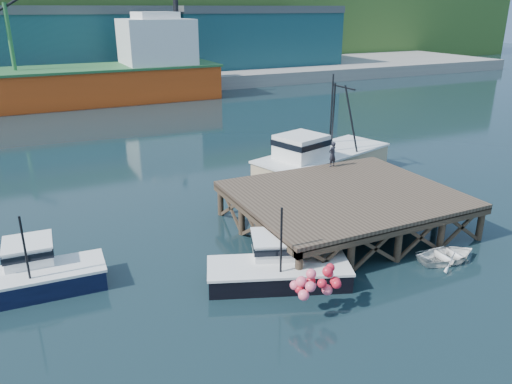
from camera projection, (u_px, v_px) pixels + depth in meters
ground at (257, 245)px, 26.76m from camera, size 300.00×300.00×0.00m
wharf at (346, 196)px, 28.17m from camera, size 12.00×10.00×2.62m
far_quay at (79, 75)px, 85.51m from camera, size 160.00×40.00×2.00m
warehouse_mid at (79, 44)px, 79.38m from camera, size 28.00×16.00×9.00m
warehouse_right at (250, 39)px, 91.60m from camera, size 30.00×16.00×9.00m
cargo_ship at (30, 80)px, 62.68m from camera, size 55.50×10.00×13.75m
hillside at (55, 12)px, 107.36m from camera, size 220.00×50.00×22.00m
boat_navy at (31, 274)px, 22.27m from camera, size 6.41×3.52×3.94m
boat_black at (278, 266)px, 23.03m from camera, size 6.93×5.76×4.02m
trawler at (320, 157)px, 36.83m from camera, size 11.98×7.18×7.56m
dinghy at (448, 255)px, 24.92m from camera, size 3.34×2.50×0.66m
dockworker at (332, 154)px, 32.54m from camera, size 0.70×0.56×1.66m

